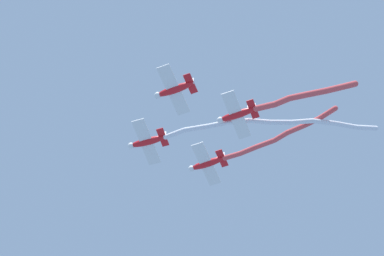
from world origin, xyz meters
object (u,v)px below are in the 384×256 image
Objects in this scene: airplane_lead at (147,142)px; airplane_slot at (237,115)px; airplane_right_wing at (207,164)px; airplane_left_wing at (174,90)px.

airplane_lead is 13.12m from airplane_slot.
airplane_right_wing is at bearing -138.26° from airplane_lead.
airplane_right_wing is (-0.00, 13.12, 0.70)m from airplane_left_wing.
airplane_lead is 1.01× the size of airplane_left_wing.
airplane_left_wing is 13.14m from airplane_right_wing.
airplane_lead reaches higher than airplane_left_wing.
airplane_right_wing is at bearing -44.09° from airplane_slot.
airplane_left_wing is 1.00× the size of airplane_right_wing.
airplane_lead is 9.28m from airplane_left_wing.
airplane_lead is 1.01× the size of airplane_right_wing.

